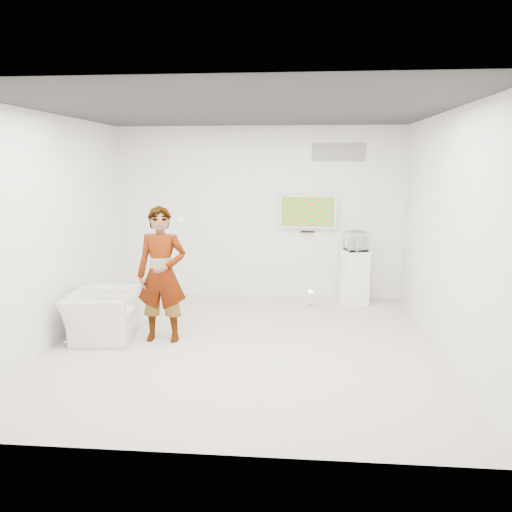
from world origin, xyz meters
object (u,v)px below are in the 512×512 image
(tv, at_px, (308,211))
(pedestal, at_px, (355,277))
(armchair, at_px, (101,315))
(floor_uplight, at_px, (310,299))
(person, at_px, (162,275))

(tv, bearing_deg, pedestal, -18.12)
(armchair, height_order, floor_uplight, armchair)
(person, height_order, floor_uplight, person)
(person, bearing_deg, armchair, 177.90)
(pedestal, bearing_deg, armchair, -150.68)
(tv, relative_size, person, 0.55)
(person, distance_m, pedestal, 3.47)
(person, xyz_separation_m, armchair, (-0.87, 0.00, -0.59))
(person, relative_size, pedestal, 1.98)
(floor_uplight, bearing_deg, tv, 95.57)
(armchair, bearing_deg, tv, -56.59)
(tv, height_order, pedestal, tv)
(person, relative_size, armchair, 1.85)
(floor_uplight, bearing_deg, pedestal, 23.34)
(tv, height_order, armchair, tv)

